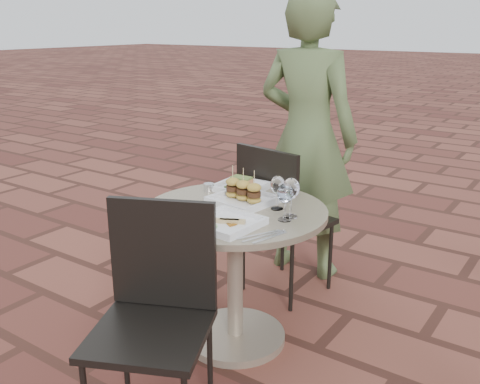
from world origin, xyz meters
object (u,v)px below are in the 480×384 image
Objects in this scene: plate_sliders at (243,195)px; plate_tuna at (226,222)px; diner at (307,137)px; cafe_table at (235,255)px; chair_near at (156,299)px; plate_salmon at (241,186)px; chair_far at (278,210)px.

plate_tuna is (0.12, -0.31, -0.02)m from plate_sliders.
diner is at bearing 97.08° from plate_sliders.
cafe_table is 0.65m from chair_near.
chair_near is at bearing -83.30° from plate_sliders.
plate_tuna is at bearing 61.51° from chair_near.
plate_tuna is (0.22, -1.18, -0.16)m from diner.
diner reaches higher than plate_salmon.
chair_far reaches higher than plate_sliders.
plate_salmon is at bearing 85.45° from diner.
plate_salmon is at bearing 83.57° from chair_far.
plate_sliders is 1.08× the size of plate_tuna.
chair_near reaches higher than plate_salmon.
chair_far is (-0.08, 0.55, 0.07)m from cafe_table.
plate_tuna is at bearing -64.73° from cafe_table.
chair_far is 0.51m from plate_sliders.
plate_salmon is 0.55m from plate_tuna.
chair_far is at bearing 94.25° from diner.
chair_far reaches higher than plate_tuna.
diner is 1.21m from plate_tuna.
chair_near is 3.60× the size of plate_salmon.
cafe_table is 3.48× the size of plate_salmon.
plate_sliders is at bearing 72.17° from chair_near.
plate_salmon is (-0.15, 0.28, 0.27)m from cafe_table.
chair_far reaches higher than cafe_table.
plate_sliders is at bearing 99.94° from cafe_table.
chair_far is 3.17× the size of plate_tuna.
chair_far is 2.93× the size of plate_sliders.
cafe_table is at bearing 107.52° from chair_far.
plate_salmon is 0.88× the size of plate_tuna.
diner is 0.89m from plate_sliders.
plate_sliders is (0.14, -0.18, 0.02)m from plate_salmon.
chair_far is 0.80m from plate_tuna.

